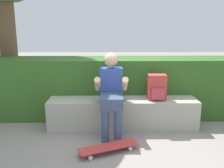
% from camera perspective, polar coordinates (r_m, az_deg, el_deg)
% --- Properties ---
extents(ground_plane, '(24.00, 24.00, 0.00)m').
position_cam_1_polar(ground_plane, '(3.82, 2.73, -11.92)').
color(ground_plane, gray).
extents(bench_main, '(2.37, 0.45, 0.48)m').
position_cam_1_polar(bench_main, '(4.03, 2.47, -6.79)').
color(bench_main, '#9B9A8B').
rests_on(bench_main, ground).
extents(person_skater, '(0.49, 0.62, 1.23)m').
position_cam_1_polar(person_skater, '(3.69, -0.18, -1.65)').
color(person_skater, '#2D4793').
rests_on(person_skater, ground).
extents(skateboard_near_person, '(0.81, 0.50, 0.09)m').
position_cam_1_polar(skateboard_near_person, '(3.35, -0.78, -14.27)').
color(skateboard_near_person, '#BC3833').
rests_on(skateboard_near_person, ground).
extents(backpack_on_bench, '(0.28, 0.23, 0.40)m').
position_cam_1_polar(backpack_on_bench, '(3.96, 10.27, -0.81)').
color(backpack_on_bench, '#B23833').
rests_on(backpack_on_bench, bench_main).
extents(hedge_row, '(5.27, 0.72, 1.06)m').
position_cam_1_polar(hedge_row, '(4.50, -2.54, -0.78)').
color(hedge_row, '#2E581F').
rests_on(hedge_row, ground).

